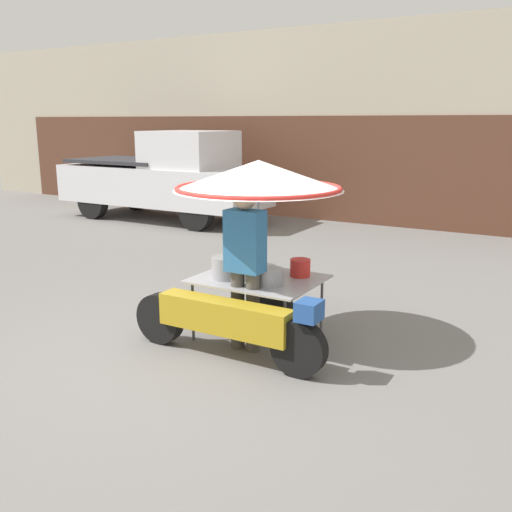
{
  "coord_description": "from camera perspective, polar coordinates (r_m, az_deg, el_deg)",
  "views": [
    {
      "loc": [
        3.21,
        -4.4,
        2.29
      ],
      "look_at": [
        0.29,
        0.61,
        0.91
      ],
      "focal_mm": 40.0,
      "sensor_mm": 36.0,
      "label": 1
    }
  ],
  "objects": [
    {
      "name": "vendor_motorcycle_cart",
      "position": [
        5.83,
        -0.15,
        5.03
      ],
      "size": [
        2.16,
        1.75,
        1.9
      ],
      "color": "black",
      "rests_on": "ground"
    },
    {
      "name": "ground_plane",
      "position": [
        5.91,
        -5.51,
        -9.52
      ],
      "size": [
        36.0,
        36.0,
        0.0
      ],
      "primitive_type": "plane",
      "color": "slate"
    },
    {
      "name": "pickup_truck",
      "position": [
        13.59,
        -8.88,
        7.74
      ],
      "size": [
        5.08,
        1.83,
        2.07
      ],
      "color": "black",
      "rests_on": "ground"
    },
    {
      "name": "vendor_person",
      "position": [
        5.67,
        -1.1,
        -0.43
      ],
      "size": [
        0.38,
        0.22,
        1.67
      ],
      "color": "#4C473D",
      "rests_on": "ground"
    },
    {
      "name": "shopfront_building",
      "position": [
        13.71,
        17.11,
        12.32
      ],
      "size": [
        28.0,
        2.06,
        4.38
      ],
      "color": "#B2A893",
      "rests_on": "ground"
    }
  ]
}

